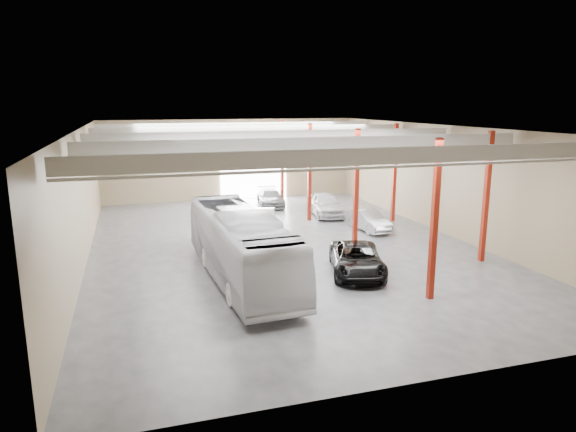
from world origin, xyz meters
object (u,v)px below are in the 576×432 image
coach_bus (241,245)px  black_sedan (357,259)px  car_row_b (263,219)px  car_right_far (325,204)px  car_row_c (270,198)px  car_right_near (368,220)px  car_row_a (267,237)px

coach_bus → black_sedan: (5.71, -0.92, -0.95)m
car_row_b → car_right_far: car_right_far is taller
car_row_c → black_sedan: bearing=-84.6°
coach_bus → car_row_b: (3.55, 9.48, -1.02)m
coach_bus → car_right_near: bearing=32.0°
black_sedan → car_right_near: black_sedan is taller
car_row_b → black_sedan: bearing=-60.3°
car_right_near → coach_bus: bearing=-149.5°
car_row_a → car_right_far: bearing=40.7°
coach_bus → car_right_far: (9.09, 12.28, -0.83)m
car_right_far → coach_bus: bearing=-119.7°
black_sedan → car_row_c: black_sedan is taller
black_sedan → car_right_far: size_ratio=1.06×
coach_bus → car_row_a: (2.43, 4.28, -0.85)m
car_row_a → car_right_near: size_ratio=1.19×
car_row_b → car_row_c: 8.01m
black_sedan → car_row_a: size_ratio=1.09×
black_sedan → car_right_near: size_ratio=1.30×
car_right_near → car_row_b: bearing=155.9°
black_sedan → car_row_c: bearing=106.4°
car_row_c → coach_bus: bearing=-103.0°
car_right_far → car_row_c: bearing=128.9°
car_row_a → car_right_near: bearing=10.4°
car_row_c → car_row_b: bearing=-101.9°
car_row_a → car_right_near: car_row_a is taller
car_row_a → car_right_far: (6.66, 8.00, 0.02)m
car_row_c → car_right_near: 10.81m
black_sedan → car_right_far: (3.38, 13.20, 0.11)m
coach_bus → car_right_far: 15.31m
car_right_near → car_row_a: bearing=-164.4°
coach_bus → car_row_a: bearing=57.6°
car_row_b → car_right_near: size_ratio=0.99×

